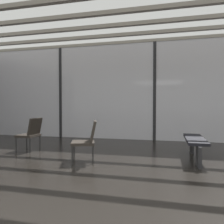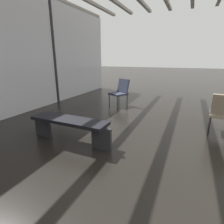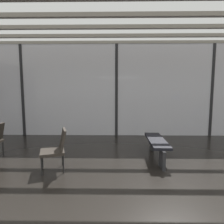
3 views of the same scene
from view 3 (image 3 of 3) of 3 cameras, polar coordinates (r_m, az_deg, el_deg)
glass_curtain_wall at (r=7.06m, az=1.36°, el=6.47°), size 14.00×0.08×3.36m
window_mullion_0 at (r=7.85m, az=-25.25°, el=5.85°), size 0.10×0.12×3.36m
window_mullion_1 at (r=7.06m, az=1.36°, el=6.47°), size 0.10×0.12×3.36m
window_mullion_2 at (r=7.90m, az=27.79°, el=5.73°), size 0.10×0.12×3.36m
parked_airplane at (r=13.50m, az=2.70°, el=8.00°), size 12.89×4.12×4.12m
lounge_chair_3 at (r=4.20m, az=-16.36°, el=-10.14°), size 0.65×0.62×0.87m
waiting_bench at (r=4.92m, az=13.24°, el=-9.19°), size 0.44×1.70×0.47m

